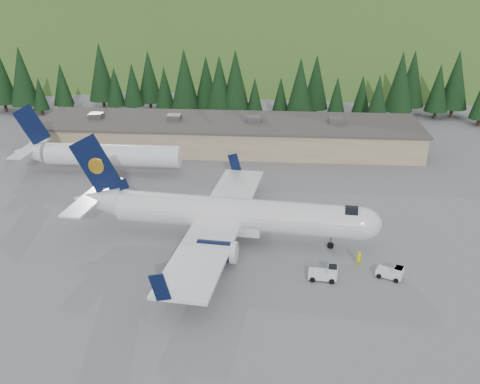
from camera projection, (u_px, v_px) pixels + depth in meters
name	position (u px, v px, depth m)	size (l,w,h in m)	color
ground	(236.00, 240.00, 65.98)	(600.00, 600.00, 0.00)	slate
airliner	(227.00, 215.00, 64.89)	(38.39, 36.08, 12.73)	white
second_airliner	(96.00, 154.00, 86.91)	(27.50, 11.00, 10.05)	white
baggage_tug_a	(325.00, 273.00, 57.27)	(3.18, 2.08, 1.63)	white
baggage_tug_b	(392.00, 273.00, 57.54)	(3.09, 2.52, 1.48)	white
terminal_building	(227.00, 134.00, 100.43)	(71.00, 17.00, 6.10)	#967A5F
ramp_worker	(359.00, 258.00, 59.87)	(0.67, 0.44, 1.85)	#F0FC00
tree_line	(230.00, 82.00, 120.36)	(113.76, 17.58, 14.48)	black
hills	(371.00, 203.00, 284.58)	(614.00, 330.00, 300.00)	#36611B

